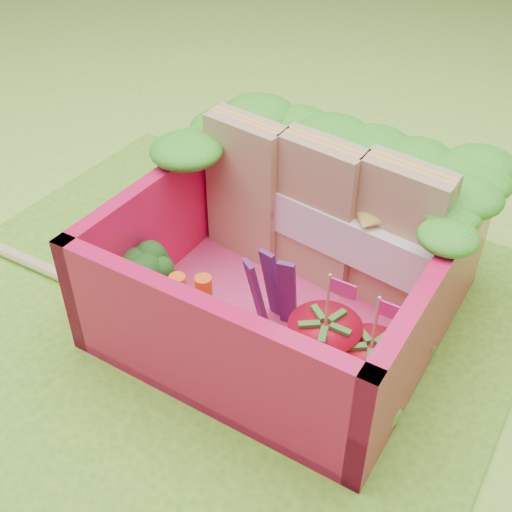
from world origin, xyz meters
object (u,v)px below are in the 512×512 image
object	(u,v)px
broccoli	(146,275)
strawberry_right	(368,370)
chopsticks	(12,254)
strawberry_left	(323,351)
bento_box	(288,264)
sandwich_stack	(319,213)

from	to	relation	value
broccoli	strawberry_right	distance (m)	1.00
chopsticks	strawberry_left	bearing A→B (deg)	2.67
chopsticks	broccoli	bearing A→B (deg)	2.59
bento_box	chopsticks	world-z (taller)	bento_box
broccoli	strawberry_left	bearing A→B (deg)	2.76
sandwich_stack	chopsticks	bearing A→B (deg)	-154.73
bento_box	broccoli	xyz separation A→B (m)	(-0.49, -0.33, -0.04)
strawberry_right	chopsticks	bearing A→B (deg)	-177.31
sandwich_stack	broccoli	xyz separation A→B (m)	(-0.50, -0.59, -0.15)
sandwich_stack	strawberry_left	distance (m)	0.66
broccoli	chopsticks	bearing A→B (deg)	-177.41
sandwich_stack	strawberry_left	xyz separation A→B (m)	(0.32, -0.55, -0.19)
bento_box	broccoli	distance (m)	0.60
bento_box	strawberry_right	xyz separation A→B (m)	(0.50, -0.29, -0.09)
sandwich_stack	chopsticks	xyz separation A→B (m)	(-1.34, -0.63, -0.36)
bento_box	strawberry_right	distance (m)	0.58
strawberry_right	chopsticks	distance (m)	1.84
strawberry_right	strawberry_left	bearing A→B (deg)	-177.10
bento_box	chopsticks	bearing A→B (deg)	-164.39
strawberry_right	chopsticks	world-z (taller)	strawberry_right
strawberry_left	sandwich_stack	bearing A→B (deg)	119.65
sandwich_stack	strawberry_right	size ratio (longest dim) A/B	2.51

